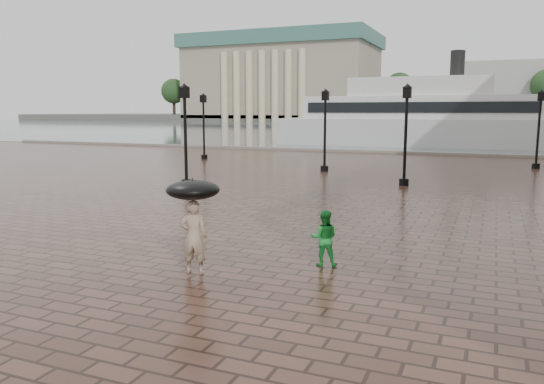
{
  "coord_description": "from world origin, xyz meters",
  "views": [
    {
      "loc": [
        6.69,
        -10.3,
        3.37
      ],
      "look_at": [
        1.77,
        1.44,
        1.4
      ],
      "focal_mm": 35.0,
      "sensor_mm": 36.0,
      "label": 1
    }
  ],
  "objects_px": {
    "adult_pedestrian": "(194,237)",
    "child_pedestrian": "(324,238)",
    "ferry_near": "(419,118)",
    "street_lamps": "(330,130)"
  },
  "relations": [
    {
      "from": "adult_pedestrian",
      "to": "child_pedestrian",
      "type": "relative_size",
      "value": 1.26
    },
    {
      "from": "ferry_near",
      "to": "street_lamps",
      "type": "bearing_deg",
      "value": -94.33
    },
    {
      "from": "street_lamps",
      "to": "child_pedestrian",
      "type": "bearing_deg",
      "value": -73.73
    },
    {
      "from": "adult_pedestrian",
      "to": "ferry_near",
      "type": "distance_m",
      "value": 43.07
    },
    {
      "from": "street_lamps",
      "to": "ferry_near",
      "type": "relative_size",
      "value": 0.8
    },
    {
      "from": "adult_pedestrian",
      "to": "child_pedestrian",
      "type": "distance_m",
      "value": 2.81
    },
    {
      "from": "street_lamps",
      "to": "adult_pedestrian",
      "type": "relative_size",
      "value": 13.77
    },
    {
      "from": "street_lamps",
      "to": "adult_pedestrian",
      "type": "distance_m",
      "value": 18.93
    },
    {
      "from": "ferry_near",
      "to": "child_pedestrian",
      "type": "bearing_deg",
      "value": -85.93
    },
    {
      "from": "adult_pedestrian",
      "to": "child_pedestrian",
      "type": "height_order",
      "value": "adult_pedestrian"
    }
  ]
}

